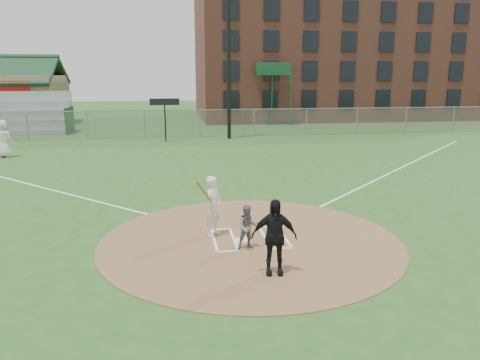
{
  "coord_description": "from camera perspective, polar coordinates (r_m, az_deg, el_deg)",
  "views": [
    {
      "loc": [
        -2.09,
        -12.21,
        4.59
      ],
      "look_at": [
        0.0,
        2.0,
        1.3
      ],
      "focal_mm": 35.0,
      "sensor_mm": 36.0,
      "label": 1
    }
  ],
  "objects": [
    {
      "name": "foul_line_first",
      "position": [
        24.37,
        18.89,
        1.35
      ],
      "size": [
        17.04,
        17.04,
        0.01
      ],
      "primitive_type": "cube",
      "rotation": [
        0.0,
        0.0,
        -0.79
      ],
      "color": "white",
      "rests_on": "ground"
    },
    {
      "name": "light_pole",
      "position": [
        33.52,
        -1.39,
        16.34
      ],
      "size": [
        1.2,
        0.3,
        12.22
      ],
      "color": "black",
      "rests_on": "ground"
    },
    {
      "name": "foul_line_third",
      "position": [
        22.78,
        -25.82,
        -0.02
      ],
      "size": [
        17.04,
        17.04,
        0.01
      ],
      "primitive_type": "cube",
      "rotation": [
        0.0,
        0.0,
        0.79
      ],
      "color": "white",
      "rests_on": "ground"
    },
    {
      "name": "ground",
      "position": [
        13.21,
        1.27,
        -7.43
      ],
      "size": [
        140.0,
        140.0,
        0.0
      ],
      "primitive_type": "plane",
      "color": "#27531C",
      "rests_on": "ground"
    },
    {
      "name": "umpire",
      "position": [
        10.85,
        4.17,
        -6.92
      ],
      "size": [
        1.1,
        0.58,
        1.79
      ],
      "primitive_type": "imported",
      "rotation": [
        0.0,
        0.0,
        -0.14
      ],
      "color": "black",
      "rests_on": "dirt_circle"
    },
    {
      "name": "batter_at_plate",
      "position": [
        13.32,
        -3.25,
        -3.21
      ],
      "size": [
        0.91,
        1.0,
        1.78
      ],
      "color": "silver",
      "rests_on": "dirt_circle"
    },
    {
      "name": "catcher",
      "position": [
        12.4,
        0.98,
        -5.77
      ],
      "size": [
        0.6,
        0.48,
        1.2
      ],
      "primitive_type": "imported",
      "rotation": [
        0.0,
        0.0,
        0.05
      ],
      "color": "slate",
      "rests_on": "dirt_circle"
    },
    {
      "name": "batters_boxes",
      "position": [
        13.34,
        1.16,
        -7.11
      ],
      "size": [
        2.08,
        1.88,
        0.01
      ],
      "color": "white",
      "rests_on": "dirt_circle"
    },
    {
      "name": "home_plate",
      "position": [
        13.15,
        0.22,
        -7.36
      ],
      "size": [
        0.49,
        0.49,
        0.03
      ],
      "primitive_type": "cube",
      "rotation": [
        0.0,
        0.0,
        0.13
      ],
      "color": "silver",
      "rests_on": "dirt_circle"
    },
    {
      "name": "outfield_fence",
      "position": [
        34.46,
        -4.87,
        6.89
      ],
      "size": [
        56.08,
        0.08,
        2.03
      ],
      "color": "slate",
      "rests_on": "ground"
    },
    {
      "name": "ondeck_player",
      "position": [
        29.17,
        -26.91,
        4.5
      ],
      "size": [
        1.16,
        0.93,
        2.07
      ],
      "primitive_type": "imported",
      "rotation": [
        0.0,
        0.0,
        2.83
      ],
      "color": "silver",
      "rests_on": "ground"
    },
    {
      "name": "brick_warehouse",
      "position": [
        53.41,
        11.91,
        15.75
      ],
      "size": [
        30.0,
        17.17,
        15.0
      ],
      "color": "brown",
      "rests_on": "ground"
    },
    {
      "name": "dirt_circle",
      "position": [
        13.21,
        1.27,
        -7.39
      ],
      "size": [
        8.4,
        8.4,
        0.02
      ],
      "primitive_type": "cylinder",
      "color": "olive",
      "rests_on": "ground"
    },
    {
      "name": "scoreboard_sign",
      "position": [
        32.49,
        -9.17,
        8.84
      ],
      "size": [
        2.0,
        0.1,
        2.93
      ],
      "color": "black",
      "rests_on": "ground"
    },
    {
      "name": "bleachers",
      "position": [
        40.04,
        -24.36,
        7.46
      ],
      "size": [
        6.08,
        3.2,
        3.2
      ],
      "color": "#B7BABF",
      "rests_on": "ground"
    }
  ]
}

